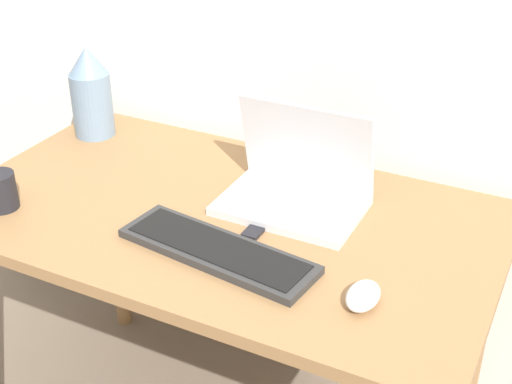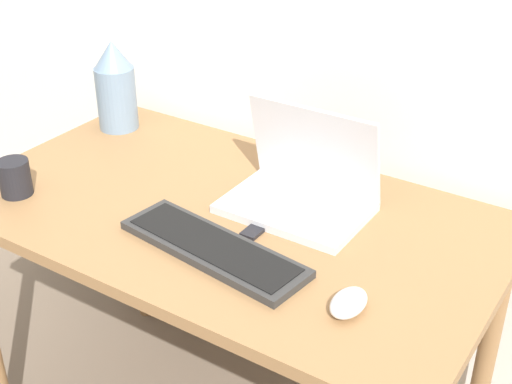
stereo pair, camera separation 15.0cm
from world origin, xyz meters
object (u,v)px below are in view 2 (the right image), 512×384
Objects in this scene: mp3_player at (254,231)px; mug at (15,178)px; mouse at (349,303)px; vase at (115,86)px; keyboard at (213,248)px; laptop at (302,187)px.

mug is (-0.58, -0.17, 0.04)m from mp3_player.
vase is at bearing 157.24° from mouse.
mouse is (0.33, -0.02, 0.01)m from keyboard.
mp3_player is (0.03, 0.11, -0.01)m from keyboard.
laptop reaches higher than mouse.
mouse is at bearing -22.76° from vase.
keyboard reaches higher than mp3_player.
keyboard is 7.56× the size of mp3_player.
laptop is 0.28m from keyboard.
mp3_player is (-0.30, 0.13, -0.01)m from mouse.
mp3_player is at bearing 16.02° from mug.
laptop is 0.69m from mug.
keyboard is 1.77× the size of vase.
vase reaches higher than mug.
vase is at bearing 157.57° from mp3_player.
laptop is 3.68× the size of mug.
laptop is at bearing 132.86° from mouse.
keyboard is at bearing 176.68° from mouse.
mug is (0.06, -0.43, -0.08)m from vase.
vase is 4.28× the size of mp3_player.
laptop is at bearing -8.99° from vase.
keyboard is 0.73m from vase.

